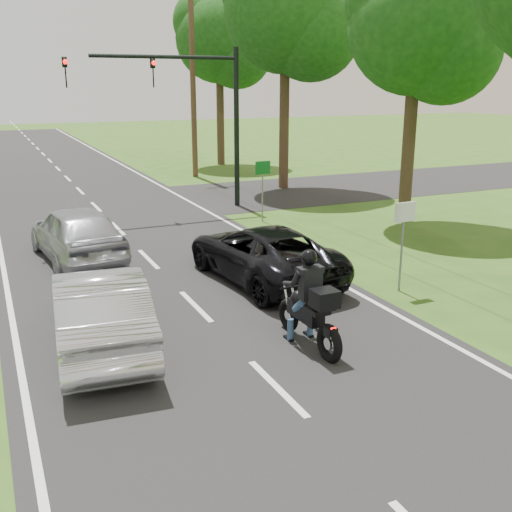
{
  "coord_description": "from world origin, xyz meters",
  "views": [
    {
      "loc": [
        -3.89,
        -7.7,
        4.71
      ],
      "look_at": [
        1.0,
        3.0,
        1.3
      ],
      "focal_mm": 42.0,
      "sensor_mm": 36.0,
      "label": 1
    }
  ],
  "objects_px": {
    "sign_green": "(263,176)",
    "silver_sedan": "(100,309)",
    "silver_suv": "(77,232)",
    "sign_white": "(404,225)",
    "utility_pole_far": "(193,75)",
    "motorcycle_rider": "(310,309)",
    "dark_suv": "(263,253)",
    "traffic_signal": "(190,99)"
  },
  "relations": [
    {
      "from": "sign_white",
      "to": "utility_pole_far",
      "type": "bearing_deg",
      "value": 85.49
    },
    {
      "from": "silver_sedan",
      "to": "sign_green",
      "type": "xyz_separation_m",
      "value": [
        7.14,
        8.22,
        0.85
      ]
    },
    {
      "from": "utility_pole_far",
      "to": "sign_white",
      "type": "xyz_separation_m",
      "value": [
        -1.5,
        -19.02,
        -3.49
      ]
    },
    {
      "from": "motorcycle_rider",
      "to": "utility_pole_far",
      "type": "distance_m",
      "value": 21.83
    },
    {
      "from": "silver_sedan",
      "to": "traffic_signal",
      "type": "relative_size",
      "value": 0.7
    },
    {
      "from": "silver_suv",
      "to": "sign_white",
      "type": "height_order",
      "value": "sign_white"
    },
    {
      "from": "motorcycle_rider",
      "to": "silver_sedan",
      "type": "height_order",
      "value": "motorcycle_rider"
    },
    {
      "from": "dark_suv",
      "to": "traffic_signal",
      "type": "bearing_deg",
      "value": -102.92
    },
    {
      "from": "dark_suv",
      "to": "silver_sedan",
      "type": "xyz_separation_m",
      "value": [
        -4.39,
        -2.36,
        0.06
      ]
    },
    {
      "from": "dark_suv",
      "to": "sign_white",
      "type": "distance_m",
      "value": 3.45
    },
    {
      "from": "dark_suv",
      "to": "traffic_signal",
      "type": "relative_size",
      "value": 0.76
    },
    {
      "from": "traffic_signal",
      "to": "sign_green",
      "type": "bearing_deg",
      "value": -62.62
    },
    {
      "from": "traffic_signal",
      "to": "utility_pole_far",
      "type": "distance_m",
      "value": 8.55
    },
    {
      "from": "utility_pole_far",
      "to": "sign_green",
      "type": "bearing_deg",
      "value": -96.73
    },
    {
      "from": "motorcycle_rider",
      "to": "sign_green",
      "type": "height_order",
      "value": "sign_green"
    },
    {
      "from": "silver_sedan",
      "to": "sign_white",
      "type": "relative_size",
      "value": 2.1
    },
    {
      "from": "silver_sedan",
      "to": "sign_white",
      "type": "xyz_separation_m",
      "value": [
        6.94,
        0.22,
        0.85
      ]
    },
    {
      "from": "sign_green",
      "to": "silver_sedan",
      "type": "bearing_deg",
      "value": -130.98
    },
    {
      "from": "motorcycle_rider",
      "to": "silver_sedan",
      "type": "bearing_deg",
      "value": 154.7
    },
    {
      "from": "traffic_signal",
      "to": "sign_white",
      "type": "height_order",
      "value": "traffic_signal"
    },
    {
      "from": "silver_sedan",
      "to": "sign_green",
      "type": "bearing_deg",
      "value": -125.5
    },
    {
      "from": "motorcycle_rider",
      "to": "traffic_signal",
      "type": "xyz_separation_m",
      "value": [
        2.07,
        12.81,
        3.4
      ]
    },
    {
      "from": "motorcycle_rider",
      "to": "silver_sedan",
      "type": "distance_m",
      "value": 3.84
    },
    {
      "from": "silver_sedan",
      "to": "silver_suv",
      "type": "height_order",
      "value": "silver_suv"
    },
    {
      "from": "utility_pole_far",
      "to": "motorcycle_rider",
      "type": "bearing_deg",
      "value": -103.34
    },
    {
      "from": "silver_suv",
      "to": "utility_pole_far",
      "type": "height_order",
      "value": "utility_pole_far"
    },
    {
      "from": "sign_white",
      "to": "sign_green",
      "type": "bearing_deg",
      "value": 88.57
    },
    {
      "from": "silver_suv",
      "to": "sign_green",
      "type": "xyz_separation_m",
      "value": [
        6.66,
        2.24,
        0.81
      ]
    },
    {
      "from": "silver_suv",
      "to": "sign_white",
      "type": "distance_m",
      "value": 8.7
    },
    {
      "from": "silver_suv",
      "to": "sign_green",
      "type": "height_order",
      "value": "sign_green"
    },
    {
      "from": "utility_pole_far",
      "to": "sign_green",
      "type": "relative_size",
      "value": 4.71
    },
    {
      "from": "silver_suv",
      "to": "sign_green",
      "type": "distance_m",
      "value": 7.08
    },
    {
      "from": "dark_suv",
      "to": "sign_white",
      "type": "xyz_separation_m",
      "value": [
        2.55,
        -2.14,
        0.91
      ]
    },
    {
      "from": "silver_suv",
      "to": "dark_suv",
      "type": "bearing_deg",
      "value": 131.24
    },
    {
      "from": "silver_suv",
      "to": "utility_pole_far",
      "type": "bearing_deg",
      "value": -126.94
    },
    {
      "from": "motorcycle_rider",
      "to": "sign_green",
      "type": "relative_size",
      "value": 1.02
    },
    {
      "from": "silver_sedan",
      "to": "silver_suv",
      "type": "relative_size",
      "value": 0.98
    },
    {
      "from": "sign_white",
      "to": "motorcycle_rider",
      "type": "bearing_deg",
      "value": -152.4
    },
    {
      "from": "sign_white",
      "to": "silver_sedan",
      "type": "bearing_deg",
      "value": -178.16
    },
    {
      "from": "motorcycle_rider",
      "to": "silver_suv",
      "type": "distance_m",
      "value": 8.14
    },
    {
      "from": "silver_suv",
      "to": "utility_pole_far",
      "type": "distance_m",
      "value": 16.05
    },
    {
      "from": "sign_white",
      "to": "sign_green",
      "type": "height_order",
      "value": "same"
    }
  ]
}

